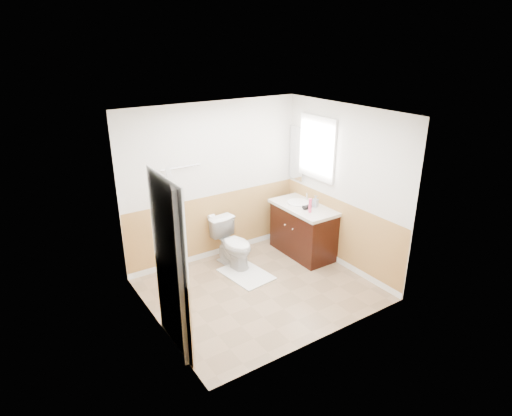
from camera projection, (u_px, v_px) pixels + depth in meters
floor at (260, 289)px, 6.17m from camera, size 3.00×3.00×0.00m
ceiling at (260, 113)px, 5.24m from camera, size 3.00×3.00×0.00m
wall_back at (214, 183)px, 6.71m from camera, size 3.00×0.00×3.00m
wall_front at (326, 245)px, 4.70m from camera, size 3.00×0.00×3.00m
wall_left at (152, 235)px, 4.94m from camera, size 0.00×3.00×3.00m
wall_right at (343, 188)px, 6.47m from camera, size 0.00×3.00×3.00m
wainscot_back at (216, 227)px, 6.98m from camera, size 3.00×0.00×3.00m
wainscot_front at (322, 303)px, 4.98m from camera, size 3.00×0.00×3.00m
wainscot_left at (158, 291)px, 5.22m from camera, size 0.00×2.60×2.60m
wainscot_right at (339, 233)px, 6.74m from camera, size 0.00×2.60×2.60m
toilet at (233, 244)px, 6.70m from camera, size 0.50×0.78×0.75m
bath_mat at (246, 274)px, 6.54m from camera, size 0.64×0.86×0.02m
vanity_cabinet at (303, 231)px, 7.05m from camera, size 0.55×1.10×0.80m
vanity_knob_left at (293, 229)px, 6.77m from camera, size 0.03×0.03×0.03m
vanity_knob_right at (285, 225)px, 6.92m from camera, size 0.03×0.03×0.03m
countertop at (304, 207)px, 6.89m from camera, size 0.60×1.15×0.05m
sink_basin at (298, 202)px, 7.00m from camera, size 0.36×0.36×0.02m
faucet at (307, 197)px, 7.07m from camera, size 0.02×0.02×0.14m
lotion_bottle at (310, 206)px, 6.60m from camera, size 0.05×0.05×0.22m
soap_dispenser at (315, 201)px, 6.82m from camera, size 0.11×0.11×0.19m
hair_dryer_body at (307, 207)px, 6.75m from camera, size 0.14×0.07×0.07m
hair_dryer_handle at (303, 208)px, 6.79m from camera, size 0.03×0.03×0.07m
mirror_panel at (297, 153)px, 7.20m from camera, size 0.02×0.35×0.90m
window_frame at (317, 148)px, 6.73m from camera, size 0.04×0.80×1.00m
window_glass at (318, 148)px, 6.74m from camera, size 0.01×0.70×0.90m
door at (177, 266)px, 4.73m from camera, size 0.29×0.78×2.04m
door_frame at (171, 267)px, 4.68m from camera, size 0.02×0.92×2.10m
door_knob at (171, 259)px, 5.04m from camera, size 0.06×0.06×0.06m
towel_bar at (181, 167)px, 6.26m from camera, size 0.62×0.02×0.02m
tp_holder_bar at (212, 218)px, 6.81m from camera, size 0.14×0.02×0.02m
tp_roll at (212, 218)px, 6.81m from camera, size 0.10×0.11×0.11m
tp_sheet at (212, 224)px, 6.85m from camera, size 0.10×0.01×0.16m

